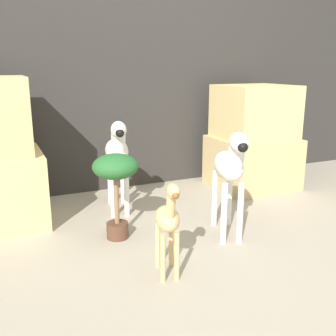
{
  "coord_description": "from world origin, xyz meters",
  "views": [
    {
      "loc": [
        -1.02,
        -1.64,
        1.08
      ],
      "look_at": [
        0.05,
        0.75,
        0.39
      ],
      "focal_mm": 42.0,
      "sensor_mm": 36.0,
      "label": 1
    }
  ],
  "objects_px": {
    "zebra_right": "(230,167)",
    "zebra_left": "(117,151)",
    "potted_palm_front": "(116,176)",
    "giraffe_figurine": "(168,220)"
  },
  "relations": [
    {
      "from": "zebra_right",
      "to": "zebra_left",
      "type": "bearing_deg",
      "value": 124.93
    },
    {
      "from": "zebra_right",
      "to": "zebra_left",
      "type": "height_order",
      "value": "same"
    },
    {
      "from": "potted_palm_front",
      "to": "zebra_left",
      "type": "bearing_deg",
      "value": 71.57
    },
    {
      "from": "giraffe_figurine",
      "to": "potted_palm_front",
      "type": "bearing_deg",
      "value": 100.43
    },
    {
      "from": "zebra_right",
      "to": "giraffe_figurine",
      "type": "xyz_separation_m",
      "value": [
        -0.55,
        -0.29,
        -0.15
      ]
    },
    {
      "from": "giraffe_figurine",
      "to": "potted_palm_front",
      "type": "height_order",
      "value": "potted_palm_front"
    },
    {
      "from": "giraffe_figurine",
      "to": "potted_palm_front",
      "type": "relative_size",
      "value": 0.99
    },
    {
      "from": "giraffe_figurine",
      "to": "zebra_right",
      "type": "bearing_deg",
      "value": 27.55
    },
    {
      "from": "zebra_left",
      "to": "potted_palm_front",
      "type": "bearing_deg",
      "value": -108.43
    },
    {
      "from": "zebra_right",
      "to": "giraffe_figurine",
      "type": "bearing_deg",
      "value": -152.45
    }
  ]
}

